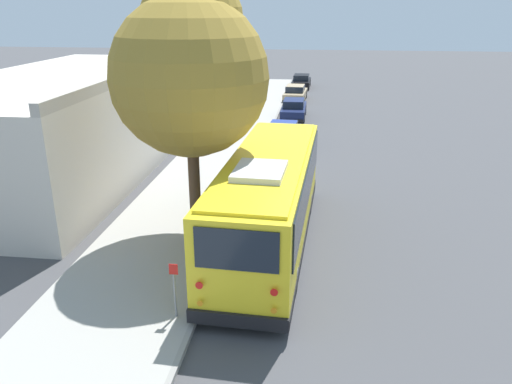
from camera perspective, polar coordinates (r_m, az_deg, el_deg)
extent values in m
plane|color=#474749|center=(15.56, 1.09, -8.23)|extent=(160.00, 160.00, 0.00)
cube|color=#A3A099|center=(16.27, -11.90, -7.07)|extent=(80.00, 4.26, 0.15)
cube|color=gray|center=(15.72, -4.21, -7.66)|extent=(80.00, 0.14, 0.15)
cube|color=yellow|center=(16.05, 1.46, -0.82)|extent=(10.03, 2.92, 2.70)
cube|color=black|center=(16.53, 1.42, -4.73)|extent=(10.08, 2.98, 0.28)
cube|color=black|center=(15.84, 1.48, 1.17)|extent=(9.22, 2.97, 1.28)
cube|color=black|center=(20.57, 3.53, 5.71)|extent=(0.13, 2.14, 1.35)
cube|color=black|center=(11.28, -2.27, -6.68)|extent=(0.13, 1.96, 1.03)
cube|color=black|center=(20.42, 3.57, 7.40)|extent=(0.13, 1.76, 0.22)
cube|color=yellow|center=(15.59, 1.51, 3.95)|extent=(9.41, 2.67, 0.10)
cube|color=silver|center=(13.89, 0.44, 2.36)|extent=(1.89, 1.47, 0.20)
cube|color=black|center=(21.12, 3.44, 1.11)|extent=(0.22, 2.47, 0.36)
cube|color=black|center=(12.22, -2.17, -14.49)|extent=(0.22, 2.47, 0.36)
cylinder|color=red|center=(11.88, -6.52, -10.57)|extent=(0.04, 0.18, 0.18)
cylinder|color=orange|center=(12.14, -6.43, -12.53)|extent=(0.04, 0.14, 0.14)
cylinder|color=red|center=(11.56, 2.08, -11.40)|extent=(0.04, 0.18, 0.18)
cylinder|color=orange|center=(11.82, 2.05, -13.40)|extent=(0.04, 0.14, 0.14)
cube|color=white|center=(21.21, 1.27, 1.71)|extent=(0.06, 0.32, 0.18)
cube|color=white|center=(21.04, 5.68, 1.46)|extent=(0.06, 0.32, 0.18)
cube|color=black|center=(20.39, -0.43, 6.35)|extent=(0.06, 0.10, 0.24)
cylinder|color=black|center=(19.31, -0.42, -0.55)|extent=(1.10, 0.35, 1.08)
cylinder|color=slate|center=(19.31, -0.42, -0.55)|extent=(0.50, 0.34, 0.49)
cylinder|color=black|center=(19.07, 5.91, -0.94)|extent=(1.10, 0.35, 1.08)
cylinder|color=slate|center=(19.07, 5.91, -0.94)|extent=(0.50, 0.34, 0.49)
cylinder|color=black|center=(14.24, -4.57, -8.74)|extent=(1.10, 0.35, 1.08)
cylinder|color=slate|center=(14.24, -4.57, -8.74)|extent=(0.50, 0.34, 0.49)
cylinder|color=black|center=(13.91, 4.12, -9.48)|extent=(1.10, 0.35, 1.08)
cylinder|color=slate|center=(13.91, 4.12, -9.48)|extent=(0.50, 0.34, 0.49)
cube|color=navy|center=(28.68, 3.10, 6.32)|extent=(4.42, 1.95, 0.61)
cube|color=black|center=(28.44, 3.09, 7.32)|extent=(2.13, 1.61, 0.48)
cube|color=navy|center=(28.39, 3.10, 7.80)|extent=(2.04, 1.56, 0.05)
cube|color=black|center=(30.84, 3.59, 6.93)|extent=(0.16, 1.69, 0.20)
cube|color=black|center=(26.63, 2.52, 4.75)|extent=(0.16, 1.69, 0.20)
cylinder|color=black|center=(30.13, 1.89, 6.74)|extent=(0.62, 0.23, 0.61)
cylinder|color=slate|center=(30.13, 1.89, 6.74)|extent=(0.29, 0.23, 0.28)
cylinder|color=black|center=(29.96, 4.94, 6.59)|extent=(0.62, 0.23, 0.61)
cylinder|color=slate|center=(29.96, 4.94, 6.59)|extent=(0.29, 0.23, 0.28)
cylinder|color=black|center=(27.51, 1.09, 5.40)|extent=(0.62, 0.23, 0.61)
cylinder|color=slate|center=(27.51, 1.09, 5.40)|extent=(0.29, 0.23, 0.28)
cylinder|color=black|center=(27.32, 4.42, 5.23)|extent=(0.62, 0.23, 0.61)
cylinder|color=slate|center=(27.32, 4.42, 5.23)|extent=(0.29, 0.23, 0.28)
cube|color=#19234C|center=(35.78, 4.33, 9.22)|extent=(4.31, 1.65, 0.66)
cube|color=black|center=(35.57, 4.35, 10.08)|extent=(2.04, 1.42, 0.48)
cube|color=#19234C|center=(35.52, 4.36, 10.46)|extent=(1.96, 1.38, 0.05)
cube|color=black|center=(37.96, 4.52, 9.52)|extent=(0.09, 1.58, 0.20)
cube|color=black|center=(33.71, 4.10, 8.12)|extent=(0.09, 1.58, 0.20)
cylinder|color=black|center=(37.19, 3.30, 9.42)|extent=(0.68, 0.20, 0.68)
cylinder|color=slate|center=(37.19, 3.30, 9.42)|extent=(0.31, 0.22, 0.30)
cylinder|color=black|center=(37.11, 5.60, 9.34)|extent=(0.68, 0.20, 0.68)
cylinder|color=slate|center=(37.11, 5.60, 9.34)|extent=(0.31, 0.22, 0.30)
cylinder|color=black|center=(34.54, 2.96, 8.57)|extent=(0.68, 0.20, 0.68)
cylinder|color=slate|center=(34.54, 2.96, 8.57)|extent=(0.31, 0.22, 0.30)
cylinder|color=black|center=(34.46, 5.43, 8.47)|extent=(0.68, 0.20, 0.68)
cylinder|color=slate|center=(34.46, 5.43, 8.47)|extent=(0.31, 0.22, 0.30)
cube|color=tan|center=(42.75, 4.51, 11.01)|extent=(4.25, 1.91, 0.61)
cube|color=black|center=(42.56, 4.52, 11.71)|extent=(2.05, 1.56, 0.48)
cube|color=tan|center=(42.52, 4.53, 12.03)|extent=(1.97, 1.52, 0.05)
cube|color=black|center=(44.85, 4.79, 11.19)|extent=(0.17, 1.63, 0.20)
cube|color=black|center=(40.72, 4.19, 10.26)|extent=(0.17, 1.63, 0.20)
cylinder|color=black|center=(44.15, 3.68, 11.14)|extent=(0.62, 0.23, 0.61)
cylinder|color=slate|center=(44.15, 3.68, 11.14)|extent=(0.29, 0.23, 0.28)
cylinder|color=black|center=(44.00, 5.70, 11.05)|extent=(0.62, 0.23, 0.61)
cylinder|color=slate|center=(44.00, 5.70, 11.05)|extent=(0.29, 0.23, 0.28)
cylinder|color=black|center=(41.57, 3.25, 10.56)|extent=(0.62, 0.23, 0.61)
cylinder|color=slate|center=(41.57, 3.25, 10.56)|extent=(0.29, 0.23, 0.28)
cylinder|color=black|center=(41.42, 5.39, 10.47)|extent=(0.62, 0.23, 0.61)
cylinder|color=slate|center=(41.42, 5.39, 10.47)|extent=(0.29, 0.23, 0.28)
cube|color=black|center=(49.62, 5.20, 12.31)|extent=(4.35, 1.75, 0.60)
cube|color=black|center=(49.43, 5.21, 12.92)|extent=(2.07, 1.47, 0.48)
cube|color=black|center=(49.40, 5.22, 13.19)|extent=(1.99, 1.43, 0.05)
cube|color=black|center=(51.80, 5.35, 12.43)|extent=(0.12, 1.60, 0.20)
cube|color=black|center=(47.50, 5.03, 11.70)|extent=(0.12, 1.60, 0.20)
cylinder|color=black|center=(51.03, 4.44, 12.39)|extent=(0.61, 0.21, 0.61)
cylinder|color=slate|center=(51.03, 4.44, 12.39)|extent=(0.28, 0.23, 0.27)
cylinder|color=black|center=(50.95, 6.15, 12.32)|extent=(0.61, 0.21, 0.61)
cylinder|color=slate|center=(50.95, 6.15, 12.32)|extent=(0.28, 0.23, 0.27)
cylinder|color=black|center=(48.35, 4.19, 11.94)|extent=(0.61, 0.21, 0.61)
cylinder|color=slate|center=(48.35, 4.19, 11.94)|extent=(0.28, 0.23, 0.27)
cylinder|color=black|center=(48.26, 6.00, 11.87)|extent=(0.61, 0.21, 0.61)
cylinder|color=slate|center=(48.26, 6.00, 11.87)|extent=(0.28, 0.23, 0.27)
cylinder|color=brown|center=(16.50, -7.04, 0.74)|extent=(0.38, 0.38, 3.59)
sphere|color=olive|center=(15.67, -7.60, 12.89)|extent=(4.88, 4.88, 4.88)
sphere|color=#A58431|center=(16.14, -7.32, 18.78)|extent=(3.18, 3.18, 3.18)
cylinder|color=gray|center=(12.80, -9.23, -11.57)|extent=(0.06, 0.06, 1.19)
cube|color=red|center=(12.43, -9.43, -8.70)|extent=(0.02, 0.22, 0.28)
cylinder|color=gray|center=(14.46, -7.09, -7.70)|extent=(0.06, 0.06, 1.07)
cylinder|color=#99999E|center=(23.22, -1.27, 2.96)|extent=(0.22, 0.22, 0.65)
sphere|color=#99999E|center=(23.11, -1.28, 3.87)|extent=(0.20, 0.20, 0.20)
cube|color=beige|center=(25.79, -20.42, 7.56)|extent=(18.59, 8.01, 4.52)
cube|color=#B1A99C|center=(23.86, -12.68, 13.39)|extent=(18.59, 0.30, 0.40)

